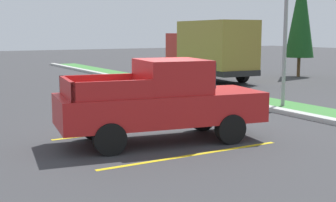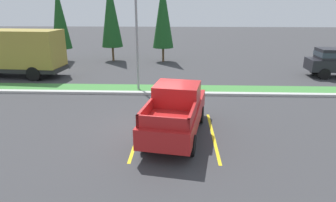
{
  "view_description": "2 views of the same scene",
  "coord_description": "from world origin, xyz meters",
  "px_view_note": "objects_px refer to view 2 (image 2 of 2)",
  "views": [
    {
      "loc": [
        11.14,
        -6.42,
        2.79
      ],
      "look_at": [
        0.4,
        -0.14,
        0.93
      ],
      "focal_mm": 49.62,
      "sensor_mm": 36.0,
      "label": 1
    },
    {
      "loc": [
        1.13,
        -11.83,
        5.16
      ],
      "look_at": [
        0.62,
        0.71,
        1.01
      ],
      "focal_mm": 31.44,
      "sensor_mm": 36.0,
      "label": 2
    }
  ],
  "objects_px": {
    "street_light": "(136,20)",
    "cypress_tree_left_inner": "(111,13)",
    "cargo_truck_distant": "(18,52)",
    "pickup_truck_main": "(176,111)",
    "cypress_tree_center": "(163,14)",
    "cypress_tree_leftmost": "(59,18)"
  },
  "relations": [
    {
      "from": "cargo_truck_distant",
      "to": "street_light",
      "type": "bearing_deg",
      "value": -20.1
    },
    {
      "from": "pickup_truck_main",
      "to": "cypress_tree_center",
      "type": "xyz_separation_m",
      "value": [
        -1.44,
        16.21,
        3.27
      ]
    },
    {
      "from": "cypress_tree_left_inner",
      "to": "cypress_tree_center",
      "type": "distance_m",
      "value": 4.77
    },
    {
      "from": "pickup_truck_main",
      "to": "cypress_tree_center",
      "type": "relative_size",
      "value": 0.75
    },
    {
      "from": "cypress_tree_leftmost",
      "to": "pickup_truck_main",
      "type": "bearing_deg",
      "value": -55.91
    },
    {
      "from": "cypress_tree_leftmost",
      "to": "street_light",
      "type": "bearing_deg",
      "value": -48.85
    },
    {
      "from": "cypress_tree_left_inner",
      "to": "cypress_tree_center",
      "type": "height_order",
      "value": "cypress_tree_left_inner"
    },
    {
      "from": "cargo_truck_distant",
      "to": "street_light",
      "type": "distance_m",
      "value": 10.12
    },
    {
      "from": "pickup_truck_main",
      "to": "cypress_tree_center",
      "type": "bearing_deg",
      "value": 95.07
    },
    {
      "from": "cargo_truck_distant",
      "to": "cypress_tree_left_inner",
      "type": "bearing_deg",
      "value": 50.51
    },
    {
      "from": "pickup_truck_main",
      "to": "cargo_truck_distant",
      "type": "bearing_deg",
      "value": 140.05
    },
    {
      "from": "cypress_tree_leftmost",
      "to": "cypress_tree_center",
      "type": "height_order",
      "value": "cypress_tree_center"
    },
    {
      "from": "cargo_truck_distant",
      "to": "street_light",
      "type": "relative_size",
      "value": 0.94
    },
    {
      "from": "street_light",
      "to": "cypress_tree_center",
      "type": "distance_m",
      "value": 9.86
    },
    {
      "from": "street_light",
      "to": "cypress_tree_left_inner",
      "type": "bearing_deg",
      "value": 110.58
    },
    {
      "from": "cypress_tree_left_inner",
      "to": "cypress_tree_center",
      "type": "relative_size",
      "value": 1.02
    },
    {
      "from": "cargo_truck_distant",
      "to": "cypress_tree_leftmost",
      "type": "xyz_separation_m",
      "value": [
        0.86,
        6.2,
        2.13
      ]
    },
    {
      "from": "pickup_truck_main",
      "to": "cypress_tree_left_inner",
      "type": "distance_m",
      "value": 17.86
    },
    {
      "from": "street_light",
      "to": "cypress_tree_left_inner",
      "type": "height_order",
      "value": "cypress_tree_left_inner"
    },
    {
      "from": "street_light",
      "to": "cypress_tree_center",
      "type": "height_order",
      "value": "street_light"
    },
    {
      "from": "cypress_tree_center",
      "to": "cargo_truck_distant",
      "type": "bearing_deg",
      "value": -147.85
    },
    {
      "from": "street_light",
      "to": "cypress_tree_left_inner",
      "type": "relative_size",
      "value": 1.0
    }
  ]
}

